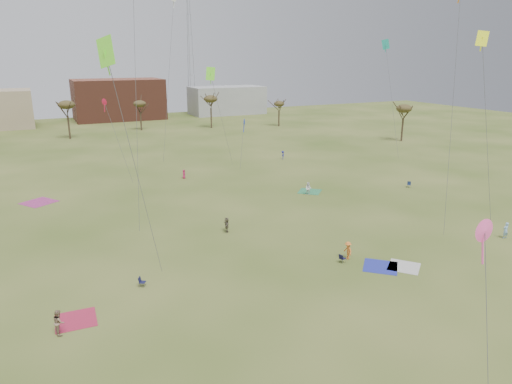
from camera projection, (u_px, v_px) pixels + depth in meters
name	position (u px, v px, depth m)	size (l,w,h in m)	color
ground	(320.00, 294.00, 37.84)	(260.00, 260.00, 0.00)	#364D18
spectator_fore_b	(59.00, 322.00, 32.17)	(0.89, 0.69, 1.83)	#8B6E58
spectator_fore_c	(227.00, 225.00, 51.01)	(1.54, 0.49, 1.66)	brown
flyer_mid_b	(348.00, 250.00, 44.13)	(1.13, 0.65, 1.75)	orange
flyer_mid_c	(506.00, 230.00, 49.18)	(0.65, 0.43, 1.79)	#83AFDB
spectator_mid_e	(308.00, 189.00, 64.70)	(0.86, 0.67, 1.78)	white
flyer_far_b	(184.00, 174.00, 73.47)	(0.71, 0.46, 1.45)	#AD1D4C
flyer_far_c	(283.00, 155.00, 87.39)	(1.00, 0.57, 1.54)	navy
blanket_red	(76.00, 320.00, 34.08)	(2.84, 2.84, 0.03)	#AE2241
blanket_blue	(380.00, 267.00, 42.73)	(3.00, 3.00, 0.03)	#252EA2
blanket_cream	(404.00, 267.00, 42.72)	(2.71, 2.71, 0.03)	beige
blanket_plum	(39.00, 202.00, 61.57)	(3.74, 3.74, 0.03)	#A33275
blanket_olive	(310.00, 192.00, 66.51)	(3.03, 3.03, 0.03)	#2F824F
camp_chair_left	(142.00, 284.00, 38.96)	(0.72, 0.71, 0.87)	#141537
camp_chair_center	(342.00, 260.00, 43.51)	(0.64, 0.61, 0.87)	black
camp_chair_right	(409.00, 186.00, 68.53)	(0.74, 0.74, 0.87)	#15213B
kites_aloft	(173.00, 19.00, 52.73)	(75.00, 67.01, 27.93)	red
tree_line	(114.00, 110.00, 103.15)	(117.44, 49.32, 8.91)	#3A2B1E
building_brick	(118.00, 99.00, 142.10)	(26.00, 16.00, 12.00)	brown
building_grey	(227.00, 100.00, 155.31)	(24.00, 12.00, 9.00)	gray
radio_tower	(190.00, 55.00, 153.09)	(1.51, 1.72, 41.00)	#9EA3A8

